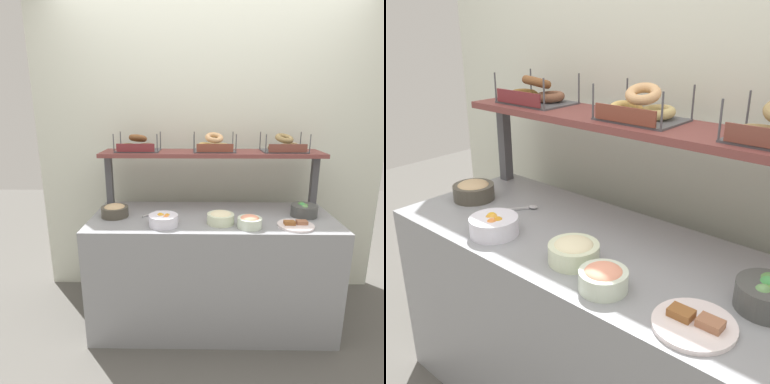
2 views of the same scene
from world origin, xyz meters
TOP-DOWN VIEW (x-y plane):
  - ground_plane at (0.00, 0.00)m, footprint 8.00×8.00m
  - back_wall at (0.00, 0.55)m, footprint 2.93×0.06m
  - deli_counter at (0.00, 0.00)m, footprint 1.73×0.70m
  - shelf_riser_left at (-0.81, 0.27)m, footprint 0.05×0.05m
  - shelf_riser_right at (0.81, 0.27)m, footprint 0.05×0.05m
  - upper_shelf at (0.00, 0.27)m, footprint 1.69×0.32m
  - bowl_fruit_salad at (-0.33, -0.20)m, footprint 0.19×0.19m
  - bowl_veggie_mix at (0.66, 0.01)m, footprint 0.19×0.19m
  - bowl_lox_spread at (0.23, -0.23)m, footprint 0.16×0.16m
  - bowl_hummus at (-0.70, -0.02)m, footprint 0.19×0.19m
  - bowl_potato_salad at (0.05, -0.16)m, footprint 0.18×0.18m
  - serving_plate_white at (0.54, -0.21)m, footprint 0.24×0.24m
  - serving_spoon_near_plate at (-0.43, 0.05)m, footprint 0.12×0.15m
  - bagel_basket_cinnamon_raisin at (-0.57, 0.28)m, footprint 0.33×0.26m
  - bagel_basket_plain at (0.02, 0.28)m, footprint 0.32×0.26m
  - bagel_basket_everything at (0.55, 0.27)m, footprint 0.33×0.24m

SIDE VIEW (x-z plane):
  - ground_plane at x=0.00m, z-range 0.00..0.00m
  - deli_counter at x=0.00m, z-range 0.00..0.85m
  - serving_spoon_near_plate at x=-0.43m, z-range 0.85..0.86m
  - serving_plate_white at x=0.54m, z-range 0.84..0.88m
  - bowl_fruit_salad at x=-0.33m, z-range 0.85..0.93m
  - bowl_lox_spread at x=0.23m, z-range 0.85..0.93m
  - bowl_potato_salad at x=0.05m, z-range 0.85..0.94m
  - bowl_hummus at x=-0.70m, z-range 0.85..0.94m
  - bowl_veggie_mix at x=0.66m, z-range 0.85..0.94m
  - shelf_riser_left at x=-0.81m, z-range 0.85..1.25m
  - shelf_riser_right at x=0.81m, z-range 0.85..1.25m
  - back_wall at x=0.00m, z-range 0.00..2.40m
  - upper_shelf at x=0.00m, z-range 1.25..1.28m
  - bagel_basket_cinnamon_raisin at x=-0.57m, z-range 1.25..1.39m
  - bagel_basket_everything at x=0.55m, z-range 1.26..1.40m
  - bagel_basket_plain at x=0.02m, z-range 1.25..1.40m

